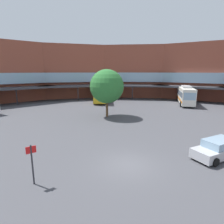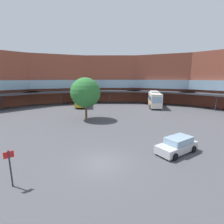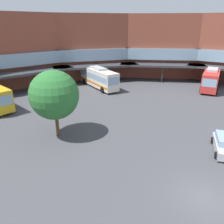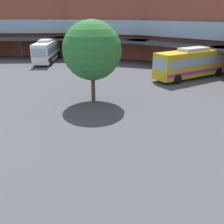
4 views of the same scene
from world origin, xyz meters
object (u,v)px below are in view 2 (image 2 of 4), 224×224
Objects in this scene: plaza_tree at (86,93)px; stop_sign_post at (10,165)px; bus_4 at (154,99)px; bus_1 at (81,98)px; parked_car at (177,145)px.

plaza_tree is 2.78× the size of stop_sign_post.
bus_4 is 35.78m from stop_sign_post.
parked_car is (14.43, -27.50, -1.15)m from bus_1.
bus_4 is at bearing 41.30° from plaza_tree.
bus_4 reaches higher than bus_1.
parked_car is (-4.10, -26.22, -1.21)m from bus_4.
bus_4 is 1.54× the size of plaza_tree.
plaza_tree is at bearing -84.14° from parked_car.
bus_1 is 31.07m from parked_car.
bus_1 is at bearing 103.74° from plaza_tree.
plaza_tree is (-10.89, 13.05, 3.90)m from parked_car.
plaza_tree is at bearing 6.41° from bus_1.
stop_sign_post is at bearing -21.37° from bus_4.
bus_1 reaches higher than stop_sign_post.
bus_4 is at bearing 61.52° from stop_sign_post.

